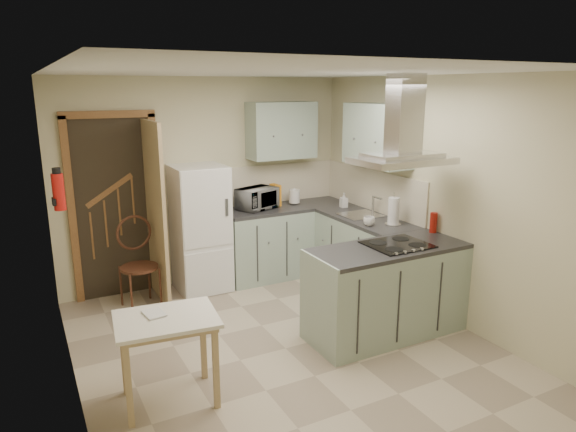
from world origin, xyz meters
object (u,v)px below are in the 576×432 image
drop_leaf_table (169,359)px  microwave (257,198)px  bentwood_chair (139,268)px  fridge (200,229)px  peninsula (387,290)px  extractor_hood (402,160)px

drop_leaf_table → microwave: bearing=57.4°
bentwood_chair → fridge: bearing=6.7°
microwave → drop_leaf_table: bearing=-149.8°
peninsula → microwave: bearing=103.1°
drop_leaf_table → peninsula: bearing=9.6°
microwave → extractor_hood: bearing=-95.0°
fridge → extractor_hood: (1.32, -1.98, 0.97)m
fridge → extractor_hood: extractor_hood is taller
extractor_hood → bentwood_chair: size_ratio=0.98×
drop_leaf_table → microwave: (1.73, 2.14, 0.68)m
extractor_hood → microwave: (-0.57, 2.01, -0.69)m
bentwood_chair → extractor_hood: bearing=-48.6°
peninsula → bentwood_chair: bearing=138.6°
extractor_hood → bentwood_chair: 3.02m
peninsula → drop_leaf_table: bearing=-176.7°
extractor_hood → drop_leaf_table: (-2.30, -0.12, -1.37)m
peninsula → bentwood_chair: bentwood_chair is taller
bentwood_chair → microwave: 1.66m
bentwood_chair → microwave: size_ratio=1.93×
peninsula → microwave: microwave is taller
extractor_hood → bentwood_chair: bearing=140.0°
bentwood_chair → drop_leaf_table: bearing=-104.3°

